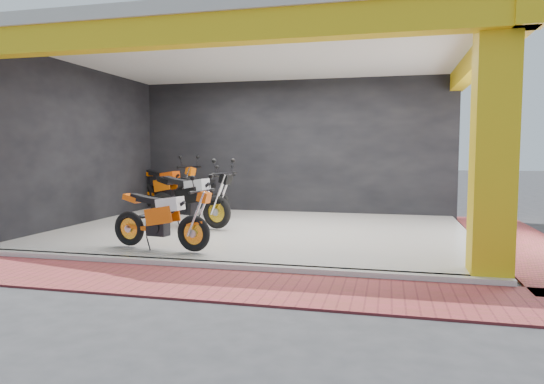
% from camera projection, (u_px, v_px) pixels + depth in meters
% --- Properties ---
extents(ground, '(80.00, 80.00, 0.00)m').
position_uv_depth(ground, '(230.00, 254.00, 7.84)').
color(ground, '#2D2D30').
rests_on(ground, ground).
extents(showroom_floor, '(8.00, 6.00, 0.10)m').
position_uv_depth(showroom_floor, '(262.00, 231.00, 9.77)').
color(showroom_floor, white).
rests_on(showroom_floor, ground).
extents(showroom_ceiling, '(8.40, 6.40, 0.20)m').
position_uv_depth(showroom_ceiling, '(261.00, 52.00, 9.48)').
color(showroom_ceiling, beige).
rests_on(showroom_ceiling, corner_column).
extents(back_wall, '(8.20, 0.20, 3.50)m').
position_uv_depth(back_wall, '(292.00, 148.00, 12.64)').
color(back_wall, black).
rests_on(back_wall, ground).
extents(left_wall, '(0.20, 6.20, 3.50)m').
position_uv_depth(left_wall, '(81.00, 147.00, 10.59)').
color(left_wall, black).
rests_on(left_wall, ground).
extents(corner_column, '(0.50, 0.50, 3.50)m').
position_uv_depth(corner_column, '(494.00, 144.00, 6.09)').
color(corner_column, gold).
rests_on(corner_column, ground).
extents(header_beam_front, '(8.40, 0.30, 0.40)m').
position_uv_depth(header_beam_front, '(205.00, 30.00, 6.60)').
color(header_beam_front, gold).
rests_on(header_beam_front, corner_column).
extents(header_beam_right, '(0.30, 6.40, 0.40)m').
position_uv_depth(header_beam_right, '(480.00, 59.00, 8.57)').
color(header_beam_right, gold).
rests_on(header_beam_right, corner_column).
extents(floor_kerb, '(8.00, 0.20, 0.10)m').
position_uv_depth(floor_kerb, '(207.00, 265.00, 6.85)').
color(floor_kerb, white).
rests_on(floor_kerb, ground).
extents(paver_front, '(9.00, 1.40, 0.03)m').
position_uv_depth(paver_front, '(185.00, 282.00, 6.09)').
color(paver_front, '#973138').
rests_on(paver_front, ground).
extents(paver_right, '(1.40, 7.00, 0.03)m').
position_uv_depth(paver_right, '(521.00, 244.00, 8.65)').
color(paver_right, '#973138').
rests_on(paver_right, ground).
extents(moto_hero, '(1.98, 1.00, 1.15)m').
position_uv_depth(moto_hero, '(193.00, 216.00, 7.40)').
color(moto_hero, '#E65609').
rests_on(moto_hero, showroom_floor).
extents(moto_row_a, '(2.37, 1.45, 1.36)m').
position_uv_depth(moto_row_a, '(217.00, 196.00, 9.60)').
color(moto_row_a, black).
rests_on(moto_row_a, showroom_floor).
extents(moto_row_b, '(2.09, 1.39, 1.20)m').
position_uv_depth(moto_row_b, '(220.00, 192.00, 11.47)').
color(moto_row_b, black).
rests_on(moto_row_b, showroom_floor).
extents(moto_row_c, '(2.45, 1.59, 1.41)m').
position_uv_depth(moto_row_c, '(184.00, 185.00, 12.64)').
color(moto_row_c, '#EA5F09').
rests_on(moto_row_c, showroom_floor).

